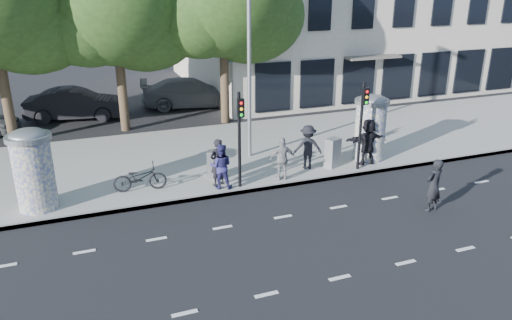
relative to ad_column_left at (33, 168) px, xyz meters
name	(u,v)px	position (x,y,z in m)	size (l,w,h in m)	color
ground	(302,237)	(7.20, -4.50, -1.54)	(120.00, 120.00, 0.00)	black
sidewalk	(225,154)	(7.20, 3.00, -1.46)	(40.00, 8.00, 0.15)	gray
curb	(259,189)	(7.20, -0.95, -1.46)	(40.00, 0.10, 0.16)	slate
lane_dash_near	(340,278)	(7.20, -6.70, -1.53)	(32.00, 0.12, 0.01)	silver
lane_dash_far	(283,217)	(7.20, -3.10, -1.53)	(32.00, 0.12, 0.01)	silver
ad_column_left	(33,168)	(0.00, 0.00, 0.00)	(1.36, 1.36, 2.65)	beige
ad_column_right	(370,126)	(12.40, 0.20, 0.00)	(1.36, 1.36, 2.65)	beige
traffic_pole_near	(240,131)	(6.60, -0.71, 0.69)	(0.22, 0.31, 3.40)	black
traffic_pole_far	(362,117)	(11.40, -0.71, 0.69)	(0.22, 0.31, 3.40)	black
street_lamp	(250,42)	(8.00, 2.13, 3.26)	(0.25, 0.93, 8.00)	slate
tree_near_left	(114,1)	(3.70, 8.20, 4.53)	(6.80, 6.80, 8.97)	#38281C
ped_a	(30,184)	(-0.17, 0.04, -0.55)	(0.82, 0.53, 1.68)	black
ped_b	(218,162)	(5.92, -0.25, -0.53)	(0.63, 0.41, 1.72)	black
ped_c	(221,166)	(5.95, -0.53, -0.58)	(0.78, 0.61, 1.61)	navy
ped_d	(308,147)	(9.61, 0.11, -0.53)	(1.11, 0.64, 1.72)	black
ped_e	(282,159)	(8.25, -0.60, -0.59)	(0.94, 0.54, 1.61)	gray
ped_f	(368,142)	(12.00, -0.30, -0.46)	(1.71, 0.62, 1.85)	black
man_road	(434,185)	(11.90, -4.35, -0.66)	(0.64, 0.42, 1.76)	black
bicycle	(140,178)	(3.26, 0.23, -0.91)	(1.81, 0.63, 0.95)	black
cabinet_left	(215,165)	(5.99, 0.41, -0.86)	(0.50, 0.37, 1.05)	slate
cabinet_right	(333,153)	(10.59, -0.10, -0.81)	(0.55, 0.40, 1.15)	gray
car_mid	(76,104)	(1.54, 11.10, -0.72)	(4.98, 1.74, 1.64)	black
car_right	(191,93)	(7.84, 11.60, -0.72)	(5.63, 2.29, 1.63)	slate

